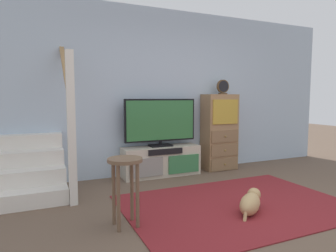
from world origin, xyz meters
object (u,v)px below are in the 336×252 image
(side_cabinet, at_px, (219,132))
(desk_clock, at_px, (223,87))
(dog, at_px, (251,203))
(media_console, at_px, (161,161))
(bar_stool_near, at_px, (125,176))
(television, at_px, (161,121))

(side_cabinet, bearing_deg, desk_clock, -18.14)
(desk_clock, bearing_deg, dog, -115.10)
(media_console, relative_size, bar_stool_near, 1.86)
(television, relative_size, dog, 2.53)
(media_console, xyz_separation_m, desk_clock, (1.16, -0.00, 1.20))
(media_console, distance_m, side_cabinet, 1.19)
(side_cabinet, xyz_separation_m, bar_stool_near, (-2.16, -1.63, -0.15))
(desk_clock, bearing_deg, bar_stool_near, -143.78)
(desk_clock, height_order, dog, desk_clock)
(media_console, xyz_separation_m, bar_stool_near, (-1.05, -1.62, 0.27))
(television, bearing_deg, bar_stool_near, -122.54)
(desk_clock, relative_size, dog, 0.53)
(media_console, height_order, bar_stool_near, bar_stool_near)
(desk_clock, xyz_separation_m, bar_stool_near, (-2.21, -1.62, -0.93))
(desk_clock, height_order, bar_stool_near, desk_clock)
(dog, bearing_deg, bar_stool_near, 170.55)
(desk_clock, distance_m, bar_stool_near, 2.89)
(bar_stool_near, height_order, dog, bar_stool_near)
(media_console, distance_m, television, 0.65)
(media_console, xyz_separation_m, side_cabinet, (1.11, 0.01, 0.42))
(media_console, relative_size, dog, 2.68)
(side_cabinet, bearing_deg, bar_stool_near, -142.95)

